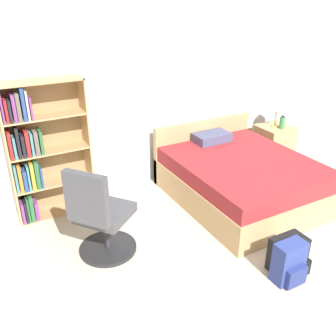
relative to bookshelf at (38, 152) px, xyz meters
The scene contains 9 objects.
wall_back 2.02m from the bookshelf, ahead, with size 9.00×0.06×2.60m.
bookshelf is the anchor object (origin of this frame).
bed 2.49m from the bookshelf, 18.93° to the right, with size 1.57×1.90×0.82m.
office_chair 1.18m from the bookshelf, 72.56° to the right, with size 0.72×0.71×1.03m.
nightstand 3.56m from the bookshelf, ahead, with size 0.51×0.50×0.58m.
table_lamp 3.50m from the bookshelf, ahead, with size 0.27×0.27×0.42m.
water_bottle 3.53m from the bookshelf, ahead, with size 0.08×0.08×0.20m.
backpack_black 2.90m from the bookshelf, 49.59° to the right, with size 0.34×0.30×0.35m.
backpack_blue 2.92m from the bookshelf, 52.65° to the right, with size 0.29×0.22×0.41m.
Camera 1 is at (-2.52, -1.15, 2.49)m, focal length 40.00 mm.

